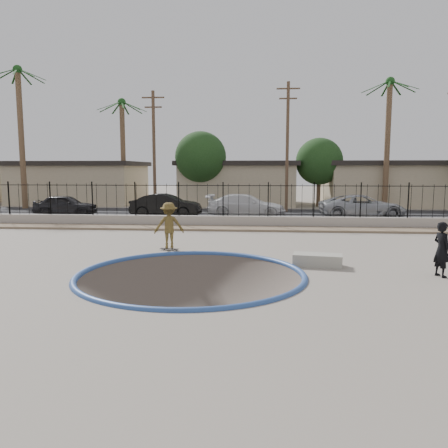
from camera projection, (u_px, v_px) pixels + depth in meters
name	position (u px, v px, depth m)	size (l,w,h in m)	color
ground	(226.00, 241.00, 26.29)	(120.00, 120.00, 2.20)	gray
bowl_pit	(191.00, 275.00, 13.30)	(6.84, 6.84, 1.80)	#483F37
coping_ring	(191.00, 275.00, 13.30)	(7.04, 7.04, 0.20)	#2D4E93
rock_strip	(221.00, 228.00, 23.37)	(42.00, 1.60, 0.11)	#8B775B
retaining_wall	(223.00, 221.00, 24.43)	(42.00, 0.45, 0.60)	#9E968B
fence	(223.00, 200.00, 24.28)	(40.00, 0.04, 1.80)	black
street	(231.00, 214.00, 31.09)	(90.00, 8.00, 0.04)	black
house_west	(81.00, 182.00, 41.49)	(11.60, 8.60, 3.90)	tan
house_center	(238.00, 182.00, 40.23)	(10.60, 8.60, 3.90)	tan
house_east	(394.00, 183.00, 39.06)	(12.60, 8.60, 3.90)	tan
palm_left	(20.00, 109.00, 34.48)	(2.30, 2.30, 11.30)	brown
palm_mid	(122.00, 129.00, 38.00)	(2.30, 2.30, 9.30)	brown
palm_right	(389.00, 116.00, 34.11)	(2.30, 2.30, 10.30)	brown
utility_pole_left	(154.00, 149.00, 32.98)	(1.70, 0.24, 9.00)	#473323
utility_pole_mid	(287.00, 145.00, 32.11)	(1.70, 0.24, 9.50)	#473323
street_tree_left	(201.00, 157.00, 36.75)	(4.32, 4.32, 6.36)	#473323
street_tree_mid	(319.00, 162.00, 36.94)	(3.96, 3.96, 5.83)	#473323
skater	(169.00, 228.00, 17.26)	(1.17, 0.67, 1.81)	olive
skateboard	(169.00, 249.00, 17.37)	(0.77, 0.32, 0.06)	black
videographer	(442.00, 249.00, 13.02)	(0.61, 0.40, 1.66)	black
concrete_ledge	(317.00, 260.00, 14.55)	(1.60, 0.70, 0.40)	#9E9A8C
car_a	(66.00, 205.00, 29.96)	(1.69, 4.19, 1.43)	black
car_b	(166.00, 205.00, 29.03)	(1.62, 4.65, 1.53)	black
car_c	(246.00, 206.00, 28.92)	(2.12, 5.22, 1.51)	silver
car_d	(362.00, 206.00, 28.29)	(2.52, 5.46, 1.52)	#999DA2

